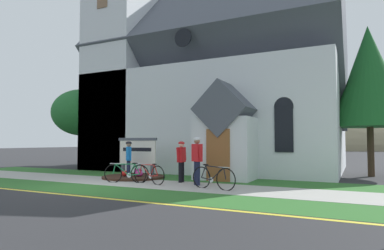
# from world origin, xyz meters

# --- Properties ---
(ground) EXTENTS (140.00, 140.00, 0.00)m
(ground) POSITION_xyz_m (0.00, 4.00, 0.00)
(ground) COLOR #2B2B2D
(sidewalk_slab) EXTENTS (32.00, 2.35, 0.01)m
(sidewalk_slab) POSITION_xyz_m (1.18, 1.79, 0.01)
(sidewalk_slab) COLOR #A8A59E
(sidewalk_slab) RESTS_ON ground
(grass_verge) EXTENTS (32.00, 1.99, 0.01)m
(grass_verge) POSITION_xyz_m (1.18, -0.38, 0.00)
(grass_verge) COLOR #2D6628
(grass_verge) RESTS_ON ground
(church_lawn) EXTENTS (24.00, 2.23, 0.01)m
(church_lawn) POSITION_xyz_m (1.18, 4.08, 0.00)
(church_lawn) COLOR #2D6628
(church_lawn) RESTS_ON ground
(curb_paint_stripe) EXTENTS (28.00, 0.16, 0.01)m
(curb_paint_stripe) POSITION_xyz_m (1.18, -1.52, 0.00)
(curb_paint_stripe) COLOR yellow
(curb_paint_stripe) RESTS_ON ground
(church_building) EXTENTS (14.01, 11.57, 14.01)m
(church_building) POSITION_xyz_m (0.69, 9.71, 5.09)
(church_building) COLOR silver
(church_building) RESTS_ON ground
(church_sign) EXTENTS (1.96, 0.20, 1.76)m
(church_sign) POSITION_xyz_m (-0.16, 3.38, 1.13)
(church_sign) COLOR #474C56
(church_sign) RESTS_ON ground
(flower_bed) EXTENTS (2.69, 2.69, 0.34)m
(flower_bed) POSITION_xyz_m (-0.17, 3.12, 0.07)
(flower_bed) COLOR #382319
(flower_bed) RESTS_ON ground
(bicycle_orange) EXTENTS (1.68, 0.51, 0.79)m
(bicycle_orange) POSITION_xyz_m (1.54, 1.75, 0.37)
(bicycle_orange) COLOR black
(bicycle_orange) RESTS_ON ground
(bicycle_red) EXTENTS (1.71, 0.40, 0.84)m
(bicycle_red) POSITION_xyz_m (4.27, 1.50, 0.39)
(bicycle_red) COLOR black
(bicycle_red) RESTS_ON ground
(bicycle_silver) EXTENTS (1.70, 0.61, 0.80)m
(bicycle_silver) POSITION_xyz_m (0.59, 1.63, 0.37)
(bicycle_silver) COLOR black
(bicycle_silver) RESTS_ON ground
(cyclist_in_white_jersey) EXTENTS (0.28, 0.70, 1.60)m
(cyclist_in_white_jersey) POSITION_xyz_m (2.44, 2.66, 0.93)
(cyclist_in_white_jersey) COLOR black
(cyclist_in_white_jersey) RESTS_ON ground
(cyclist_in_orange_jersey) EXTENTS (0.44, 0.64, 1.60)m
(cyclist_in_orange_jersey) POSITION_xyz_m (-0.09, 2.65, 0.93)
(cyclist_in_orange_jersey) COLOR #191E38
(cyclist_in_orange_jersey) RESTS_ON ground
(cyclist_in_red_jersey) EXTENTS (0.52, 0.63, 1.75)m
(cyclist_in_red_jersey) POSITION_xyz_m (3.36, 2.14, 1.04)
(cyclist_in_red_jersey) COLOR #191E38
(cyclist_in_red_jersey) RESTS_ON ground
(roadside_conifer) EXTENTS (3.38, 3.38, 6.99)m
(roadside_conifer) POSITION_xyz_m (9.17, 8.47, 4.62)
(roadside_conifer) COLOR #3D2D1E
(roadside_conifer) RESTS_ON ground
(yard_deciduous_tree) EXTENTS (3.70, 3.70, 4.87)m
(yard_deciduous_tree) POSITION_xyz_m (-6.86, 6.82, 3.41)
(yard_deciduous_tree) COLOR #4C3823
(yard_deciduous_tree) RESTS_ON ground
(distant_hill) EXTENTS (84.39, 40.56, 16.87)m
(distant_hill) POSITION_xyz_m (-4.39, 71.75, 0.00)
(distant_hill) COLOR #847A5B
(distant_hill) RESTS_ON ground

